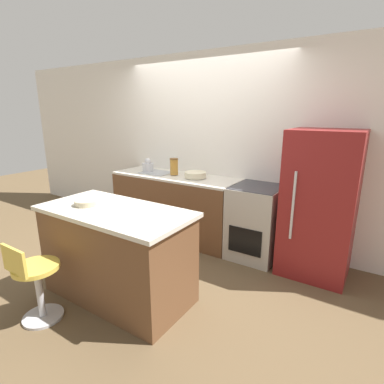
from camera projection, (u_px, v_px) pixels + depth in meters
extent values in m
plane|color=brown|center=(178.00, 247.00, 4.12)|extent=(14.00, 14.00, 0.00)
cube|color=white|center=(204.00, 147.00, 4.34)|extent=(8.00, 0.06, 2.60)
cube|color=brown|center=(175.00, 207.00, 4.43)|extent=(1.89, 0.64, 0.89)
cube|color=beige|center=(175.00, 176.00, 4.31)|extent=(1.89, 0.64, 0.03)
cube|color=#9EA3A8|center=(157.00, 172.00, 4.48)|extent=(0.44, 0.35, 0.01)
cube|color=brown|center=(117.00, 255.00, 2.94)|extent=(1.46, 0.70, 0.88)
cube|color=beige|center=(114.00, 211.00, 2.82)|extent=(1.52, 0.75, 0.04)
cube|color=#B7B2A8|center=(255.00, 222.00, 3.77)|extent=(0.59, 0.64, 0.92)
cube|color=black|center=(245.00, 241.00, 3.54)|extent=(0.41, 0.01, 0.32)
cube|color=#333338|center=(258.00, 187.00, 3.65)|extent=(0.56, 0.61, 0.01)
cube|color=maroon|center=(319.00, 205.00, 3.29)|extent=(0.73, 0.65, 1.63)
cube|color=silver|center=(293.00, 206.00, 3.11)|extent=(0.02, 0.02, 0.73)
cylinder|color=#B7B7BC|center=(43.00, 316.00, 2.71)|extent=(0.35, 0.35, 0.02)
cylinder|color=#B7B7BC|center=(40.00, 294.00, 2.65)|extent=(0.06, 0.06, 0.49)
cylinder|color=gold|center=(36.00, 267.00, 2.58)|extent=(0.39, 0.39, 0.04)
cube|color=gold|center=(14.00, 261.00, 2.41)|extent=(0.33, 0.02, 0.23)
cylinder|color=silver|center=(148.00, 167.00, 4.55)|extent=(0.17, 0.17, 0.12)
sphere|color=silver|center=(148.00, 161.00, 4.53)|extent=(0.09, 0.09, 0.09)
cylinder|color=beige|center=(195.00, 175.00, 4.11)|extent=(0.29, 0.29, 0.08)
cylinder|color=#B77F33|center=(174.00, 167.00, 4.28)|extent=(0.11, 0.11, 0.22)
cylinder|color=brown|center=(174.00, 159.00, 4.25)|extent=(0.12, 0.12, 0.02)
cylinder|color=#C1B28E|center=(87.00, 202.00, 2.94)|extent=(0.23, 0.23, 0.05)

